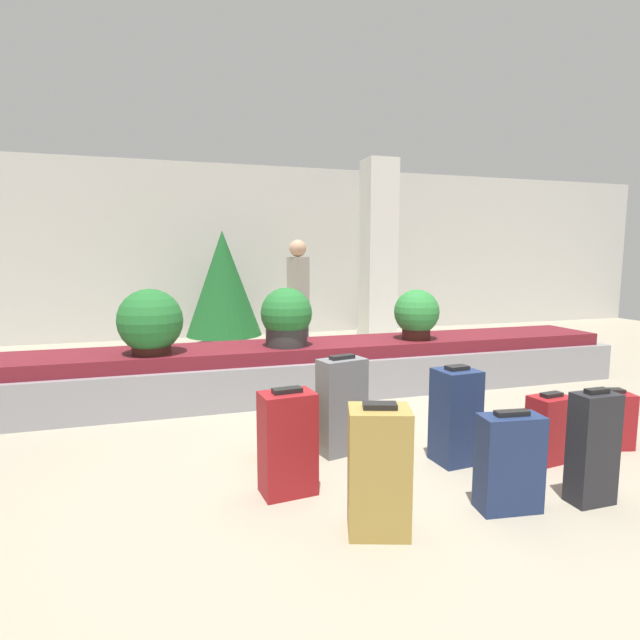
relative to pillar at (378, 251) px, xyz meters
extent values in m
plane|color=#9E937F|center=(-2.04, -4.78, -1.60)|extent=(18.00, 18.00, 0.00)
cube|color=beige|center=(-2.04, 1.22, 0.00)|extent=(18.00, 0.06, 3.20)
cube|color=gray|center=(-2.04, -3.10, -1.39)|extent=(7.21, 0.97, 0.42)
cube|color=maroon|center=(-2.04, -3.10, -1.11)|extent=(6.92, 0.81, 0.14)
cube|color=silver|center=(0.00, 0.00, 0.00)|extent=(0.54, 0.54, 3.20)
cube|color=slate|center=(-2.38, -4.81, -1.23)|extent=(0.39, 0.28, 0.74)
cube|color=black|center=(-2.38, -4.81, -0.85)|extent=(0.21, 0.11, 0.03)
cube|color=maroon|center=(-0.27, -5.32, -1.38)|extent=(0.30, 0.30, 0.44)
cube|color=black|center=(-0.27, -5.32, -1.14)|extent=(0.16, 0.12, 0.03)
cube|color=#A3843D|center=(-2.57, -5.93, -1.25)|extent=(0.40, 0.35, 0.70)
cube|color=black|center=(-2.57, -5.93, -0.88)|extent=(0.20, 0.14, 0.03)
cube|color=navy|center=(-1.64, -5.22, -1.25)|extent=(0.31, 0.29, 0.70)
cube|color=black|center=(-1.64, -5.22, -0.89)|extent=(0.17, 0.11, 0.03)
cube|color=#232328|center=(-1.18, -6.01, -1.25)|extent=(0.27, 0.16, 0.69)
cube|color=black|center=(-1.18, -6.01, -0.89)|extent=(0.15, 0.06, 0.03)
cube|color=#A3843D|center=(-2.85, -4.78, -1.38)|extent=(0.37, 0.34, 0.44)
cube|color=black|center=(-2.85, -4.78, -1.14)|extent=(0.19, 0.14, 0.03)
cube|color=maroon|center=(-0.96, -5.41, -1.35)|extent=(0.32, 0.24, 0.49)
cube|color=black|center=(-0.96, -5.41, -1.09)|extent=(0.17, 0.09, 0.03)
cube|color=maroon|center=(-2.94, -5.33, -1.27)|extent=(0.36, 0.27, 0.66)
cube|color=black|center=(-2.94, -5.33, -0.92)|extent=(0.19, 0.10, 0.03)
cube|color=navy|center=(-1.72, -5.93, -1.31)|extent=(0.39, 0.23, 0.59)
cube|color=black|center=(-1.72, -5.93, -1.00)|extent=(0.21, 0.09, 0.03)
cylinder|color=#381914|center=(-0.91, -3.21, -0.95)|extent=(0.32, 0.32, 0.17)
sphere|color=#2D7F38|center=(-0.91, -3.21, -0.72)|extent=(0.52, 0.52, 0.52)
cylinder|color=#381914|center=(-3.81, -3.23, -0.96)|extent=(0.37, 0.37, 0.15)
sphere|color=#236B2D|center=(-3.81, -3.23, -0.71)|extent=(0.63, 0.63, 0.63)
cylinder|color=#2D2D2D|center=(-2.44, -3.21, -0.93)|extent=(0.44, 0.44, 0.20)
sphere|color=#236B2D|center=(-2.44, -3.21, -0.68)|extent=(0.55, 0.55, 0.55)
cylinder|color=#282833|center=(-1.94, -1.37, -1.18)|extent=(0.11, 0.11, 0.84)
cylinder|color=#282833|center=(-1.74, -1.37, -1.18)|extent=(0.11, 0.11, 0.84)
cube|color=gray|center=(-1.84, -1.37, -0.43)|extent=(0.28, 0.36, 0.66)
sphere|color=tan|center=(-1.84, -1.37, 0.03)|extent=(0.24, 0.24, 0.24)
cylinder|color=#4C331E|center=(-2.74, 0.18, -1.51)|extent=(0.16, 0.16, 0.18)
cone|color=#195623|center=(-2.74, 0.18, -0.54)|extent=(1.27, 1.27, 1.76)
camera|label=1|loc=(-3.63, -8.32, -0.08)|focal=28.00mm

